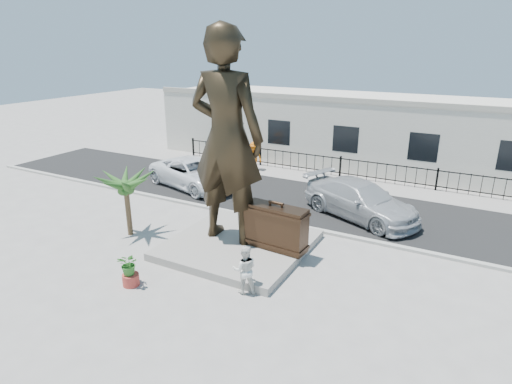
% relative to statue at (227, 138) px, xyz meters
% --- Properties ---
extents(ground, '(100.00, 100.00, 0.00)m').
position_rel_statue_xyz_m(ground, '(1.06, -1.65, -4.37)').
color(ground, '#9E9991').
rests_on(ground, ground).
extents(street, '(40.00, 7.00, 0.01)m').
position_rel_statue_xyz_m(street, '(1.06, 6.35, -4.37)').
color(street, black).
rests_on(street, ground).
extents(curb, '(40.00, 0.25, 0.12)m').
position_rel_statue_xyz_m(curb, '(1.06, 2.85, -4.31)').
color(curb, '#A5A399').
rests_on(curb, ground).
extents(far_sidewalk, '(40.00, 2.50, 0.02)m').
position_rel_statue_xyz_m(far_sidewalk, '(1.06, 10.35, -4.36)').
color(far_sidewalk, '#9E9991').
rests_on(far_sidewalk, ground).
extents(plinth, '(5.20, 5.20, 0.30)m').
position_rel_statue_xyz_m(plinth, '(0.56, -0.15, -4.22)').
color(plinth, gray).
rests_on(plinth, ground).
extents(fence, '(22.00, 0.10, 1.20)m').
position_rel_statue_xyz_m(fence, '(1.06, 11.15, -3.77)').
color(fence, black).
rests_on(fence, ground).
extents(building, '(28.00, 7.00, 4.40)m').
position_rel_statue_xyz_m(building, '(1.06, 15.35, -2.17)').
color(building, silver).
rests_on(building, ground).
extents(statue, '(3.04, 2.05, 8.15)m').
position_rel_statue_xyz_m(statue, '(0.00, 0.00, 0.00)').
color(statue, black).
rests_on(statue, plinth).
extents(suitcase, '(2.46, 0.94, 1.70)m').
position_rel_statue_xyz_m(suitcase, '(2.07, 0.04, -3.22)').
color(suitcase, '#2F1F14').
rests_on(suitcase, plinth).
extents(tourist, '(1.01, 0.95, 1.66)m').
position_rel_statue_xyz_m(tourist, '(2.36, -2.81, -3.54)').
color(tourist, silver).
rests_on(tourist, ground).
extents(car_white, '(6.24, 4.10, 1.60)m').
position_rel_statue_xyz_m(car_white, '(-5.60, 5.31, -3.56)').
color(car_white, white).
rests_on(car_white, street).
extents(car_silver, '(6.26, 4.50, 1.68)m').
position_rel_statue_xyz_m(car_silver, '(3.90, 5.32, -3.52)').
color(car_silver, '#ABADB0').
rests_on(car_silver, street).
extents(worker, '(1.23, 0.78, 1.82)m').
position_rel_statue_xyz_m(worker, '(-4.28, 9.96, -3.44)').
color(worker, '#D9630B').
rests_on(worker, far_sidewalk).
extents(palm_tree, '(1.80, 1.80, 3.20)m').
position_rel_statue_xyz_m(palm_tree, '(-4.19, -1.22, -4.37)').
color(palm_tree, '#254E1C').
rests_on(palm_tree, ground).
extents(planter, '(0.56, 0.56, 0.40)m').
position_rel_statue_xyz_m(planter, '(-1.24, -4.25, -4.17)').
color(planter, '#B1392F').
rests_on(planter, ground).
extents(shrub, '(0.79, 0.71, 0.78)m').
position_rel_statue_xyz_m(shrub, '(-1.24, -4.25, -3.58)').
color(shrub, '#2C6D23').
rests_on(shrub, planter).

